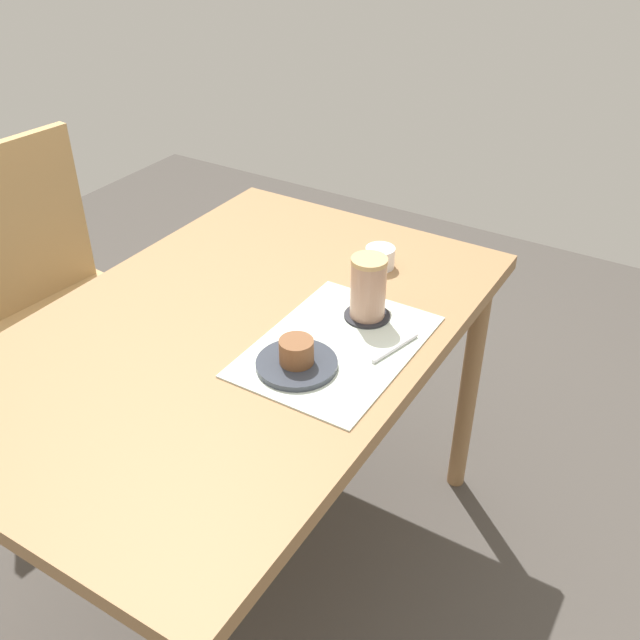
{
  "coord_description": "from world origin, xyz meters",
  "views": [
    {
      "loc": [
        -0.95,
        -0.79,
        1.6
      ],
      "look_at": [
        0.05,
        -0.18,
        0.81
      ],
      "focal_mm": 40.0,
      "sensor_mm": 36.0,
      "label": 1
    }
  ],
  "objects_px": {
    "coffee_mug": "(369,287)",
    "sugar_bowl": "(380,257)",
    "pastry_plate": "(297,364)",
    "wooden_chair": "(61,292)",
    "pastry": "(296,351)",
    "dining_table": "(238,358)"
  },
  "relations": [
    {
      "from": "coffee_mug",
      "to": "dining_table",
      "type": "bearing_deg",
      "value": 128.48
    },
    {
      "from": "wooden_chair",
      "to": "pastry_plate",
      "type": "distance_m",
      "value": 1.03
    },
    {
      "from": "dining_table",
      "to": "pastry_plate",
      "type": "height_order",
      "value": "pastry_plate"
    },
    {
      "from": "coffee_mug",
      "to": "sugar_bowl",
      "type": "height_order",
      "value": "coffee_mug"
    },
    {
      "from": "dining_table",
      "to": "pastry_plate",
      "type": "relative_size",
      "value": 7.72
    },
    {
      "from": "coffee_mug",
      "to": "sugar_bowl",
      "type": "xyz_separation_m",
      "value": [
        0.21,
        0.08,
        -0.05
      ]
    },
    {
      "from": "pastry",
      "to": "coffee_mug",
      "type": "xyz_separation_m",
      "value": [
        0.23,
        -0.03,
        0.04
      ]
    },
    {
      "from": "pastry_plate",
      "to": "pastry",
      "type": "distance_m",
      "value": 0.03
    },
    {
      "from": "pastry_plate",
      "to": "wooden_chair",
      "type": "bearing_deg",
      "value": 77.23
    },
    {
      "from": "coffee_mug",
      "to": "sugar_bowl",
      "type": "bearing_deg",
      "value": 20.87
    },
    {
      "from": "pastry",
      "to": "pastry_plate",
      "type": "bearing_deg",
      "value": 0.0
    },
    {
      "from": "sugar_bowl",
      "to": "wooden_chair",
      "type": "bearing_deg",
      "value": 103.03
    },
    {
      "from": "pastry_plate",
      "to": "sugar_bowl",
      "type": "xyz_separation_m",
      "value": [
        0.44,
        0.05,
        0.02
      ]
    },
    {
      "from": "wooden_chair",
      "to": "pastry_plate",
      "type": "relative_size",
      "value": 5.95
    },
    {
      "from": "pastry",
      "to": "dining_table",
      "type": "bearing_deg",
      "value": 74.31
    },
    {
      "from": "pastry_plate",
      "to": "coffee_mug",
      "type": "xyz_separation_m",
      "value": [
        0.23,
        -0.03,
        0.07
      ]
    },
    {
      "from": "sugar_bowl",
      "to": "dining_table",
      "type": "bearing_deg",
      "value": 160.18
    },
    {
      "from": "wooden_chair",
      "to": "pastry_plate",
      "type": "bearing_deg",
      "value": 82.66
    },
    {
      "from": "wooden_chair",
      "to": "sugar_bowl",
      "type": "xyz_separation_m",
      "value": [
        0.21,
        -0.93,
        0.28
      ]
    },
    {
      "from": "wooden_chair",
      "to": "coffee_mug",
      "type": "distance_m",
      "value": 1.06
    },
    {
      "from": "pastry",
      "to": "sugar_bowl",
      "type": "bearing_deg",
      "value": 6.28
    },
    {
      "from": "sugar_bowl",
      "to": "coffee_mug",
      "type": "bearing_deg",
      "value": -159.13
    }
  ]
}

